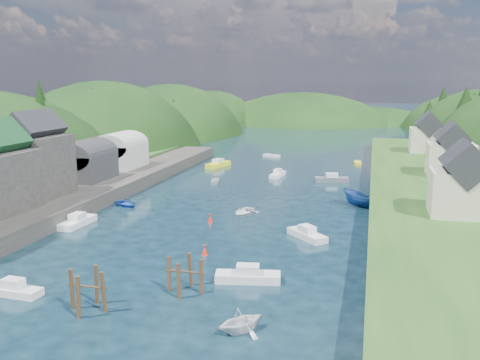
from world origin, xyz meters
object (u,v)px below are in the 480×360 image
(channel_buoy_far, at_px, (210,219))
(channel_buoy_near, at_px, (205,250))
(piling_cluster_near, at_px, (88,294))
(piling_cluster_far, at_px, (185,278))

(channel_buoy_far, bearing_deg, channel_buoy_near, -75.42)
(channel_buoy_near, bearing_deg, piling_cluster_near, -107.52)
(piling_cluster_near, bearing_deg, piling_cluster_far, 41.73)
(channel_buoy_near, relative_size, channel_buoy_far, 1.00)
(channel_buoy_near, xyz_separation_m, channel_buoy_far, (-3.07, 11.82, 0.00))
(piling_cluster_near, bearing_deg, channel_buoy_near, 72.48)
(piling_cluster_near, height_order, piling_cluster_far, piling_cluster_near)
(channel_buoy_far, bearing_deg, piling_cluster_far, -78.41)
(piling_cluster_far, height_order, channel_buoy_far, piling_cluster_far)
(channel_buoy_near, bearing_deg, piling_cluster_far, -82.27)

